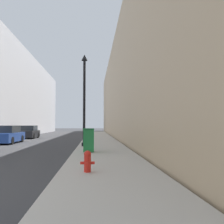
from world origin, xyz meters
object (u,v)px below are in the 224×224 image
Objects in this scene: parked_sedan_far at (29,132)px; fire_hydrant at (87,161)px; lamppost at (84,95)px; trash_bin at (89,140)px; parked_sedan_near at (7,135)px.

fire_hydrant is at bearing -71.27° from parked_sedan_far.
fire_hydrant is at bearing -86.96° from lamppost.
parked_sedan_far is at bearing 114.29° from trash_bin.
parked_sedan_far is (-0.11, 7.81, -0.02)m from parked_sedan_near.
parked_sedan_near is at bearing 129.96° from trash_bin.
lamppost is (-0.50, 9.49, 3.24)m from fire_hydrant.
lamppost is 9.19m from parked_sedan_near.
fire_hydrant is 5.79m from trash_bin.
fire_hydrant is at bearing -89.10° from trash_bin.
parked_sedan_far is at bearing 118.75° from lamppost.
parked_sedan_near reaches higher than trash_bin.
lamppost reaches higher than trash_bin.
lamppost is 1.60× the size of parked_sedan_far.
parked_sedan_near is (-7.41, 8.84, -0.10)m from trash_bin.
fire_hydrant is 0.17× the size of parked_sedan_far.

